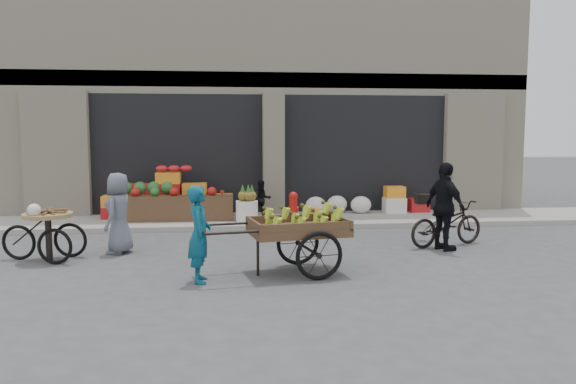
{
  "coord_description": "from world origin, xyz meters",
  "views": [
    {
      "loc": [
        -1.21,
        -9.6,
        2.21
      ],
      "look_at": [
        -0.06,
        0.93,
        1.1
      ],
      "focal_mm": 35.0,
      "sensor_mm": 36.0,
      "label": 1
    }
  ],
  "objects": [
    {
      "name": "building",
      "position": [
        0.0,
        8.03,
        3.37
      ],
      "size": [
        14.0,
        6.45,
        7.0
      ],
      "color": "beige",
      "rests_on": "ground"
    },
    {
      "name": "fire_hydrant",
      "position": [
        0.35,
        3.55,
        0.5
      ],
      "size": [
        0.22,
        0.22,
        0.71
      ],
      "color": "#A5140F",
      "rests_on": "sidewalk"
    },
    {
      "name": "vendor_grey",
      "position": [
        -3.2,
        0.9,
        0.75
      ],
      "size": [
        0.65,
        0.83,
        1.49
      ],
      "primitive_type": "imported",
      "rotation": [
        0.0,
        0.0,
        -1.84
      ],
      "color": "slate",
      "rests_on": "ground"
    },
    {
      "name": "vendor_woman",
      "position": [
        -1.63,
        -1.31,
        0.72
      ],
      "size": [
        0.36,
        0.54,
        1.45
      ],
      "primitive_type": "imported",
      "rotation": [
        0.0,
        0.0,
        1.6
      ],
      "color": "#0D4E67",
      "rests_on": "ground"
    },
    {
      "name": "sidewalk",
      "position": [
        0.0,
        4.1,
        0.06
      ],
      "size": [
        18.0,
        2.2,
        0.12
      ],
      "primitive_type": "cube",
      "color": "gray",
      "rests_on": "ground"
    },
    {
      "name": "right_bay_goods",
      "position": [
        2.61,
        4.7,
        0.41
      ],
      "size": [
        3.35,
        0.6,
        0.7
      ],
      "color": "silver",
      "rests_on": "sidewalk"
    },
    {
      "name": "banana_cart",
      "position": [
        -0.16,
        -0.93,
        0.77
      ],
      "size": [
        2.67,
        1.45,
        1.06
      ],
      "rotation": [
        0.0,
        0.0,
        0.18
      ],
      "color": "brown",
      "rests_on": "ground"
    },
    {
      "name": "pineapple_bin",
      "position": [
        -0.75,
        3.6,
        0.37
      ],
      "size": [
        0.52,
        0.52,
        0.5
      ],
      "primitive_type": "cylinder",
      "color": "silver",
      "rests_on": "sidewalk"
    },
    {
      "name": "bicycle",
      "position": [
        3.07,
        0.89,
        0.45
      ],
      "size": [
        1.82,
        1.13,
        0.9
      ],
      "primitive_type": "imported",
      "rotation": [
        0.0,
        0.0,
        1.91
      ],
      "color": "black",
      "rests_on": "ground"
    },
    {
      "name": "seated_person",
      "position": [
        -0.35,
        4.2,
        0.58
      ],
      "size": [
        0.51,
        0.43,
        0.93
      ],
      "primitive_type": "imported",
      "rotation": [
        0.0,
        0.0,
        0.17
      ],
      "color": "black",
      "rests_on": "sidewalk"
    },
    {
      "name": "tricycle_cart",
      "position": [
        -4.32,
        0.41,
        0.57
      ],
      "size": [
        1.46,
        0.99,
        0.95
      ],
      "rotation": [
        0.0,
        0.0,
        -0.19
      ],
      "color": "#9E7F51",
      "rests_on": "ground"
    },
    {
      "name": "cyclist",
      "position": [
        2.87,
        0.49,
        0.84
      ],
      "size": [
        0.71,
        1.06,
        1.67
      ],
      "primitive_type": "imported",
      "rotation": [
        0.0,
        0.0,
        1.91
      ],
      "color": "black",
      "rests_on": "ground"
    },
    {
      "name": "fruit_display",
      "position": [
        -2.48,
        4.38,
        0.67
      ],
      "size": [
        3.1,
        1.12,
        1.24
      ],
      "color": "#B1181C",
      "rests_on": "sidewalk"
    },
    {
      "name": "ground",
      "position": [
        0.0,
        0.0,
        0.0
      ],
      "size": [
        80.0,
        80.0,
        0.0
      ],
      "primitive_type": "plane",
      "color": "#424244",
      "rests_on": "ground"
    },
    {
      "name": "orange_bucket",
      "position": [
        0.85,
        3.5,
        0.27
      ],
      "size": [
        0.32,
        0.32,
        0.3
      ],
      "primitive_type": "cylinder",
      "color": "orange",
      "rests_on": "sidewalk"
    }
  ]
}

